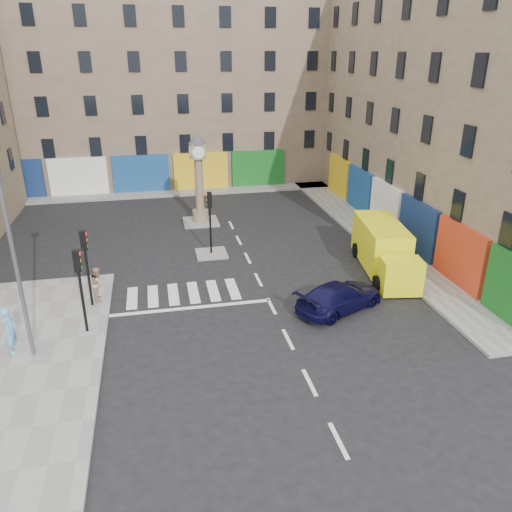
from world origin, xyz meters
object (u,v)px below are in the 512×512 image
object	(u,v)px
lamp_post	(12,245)
traffic_light_island	(210,213)
traffic_light_left_near	(80,278)
clock_pillar	(199,173)
navy_sedan	(340,297)
yellow_van	(384,249)
traffic_light_left_far	(86,256)
pedestrian_tan	(98,283)
pedestrian_blue	(10,330)

from	to	relation	value
lamp_post	traffic_light_island	bearing A→B (deg)	48.29
traffic_light_left_near	traffic_light_island	distance (m)	10.03
clock_pillar	traffic_light_left_near	bearing A→B (deg)	-114.55
navy_sedan	yellow_van	size ratio (longest dim) A/B	0.65
traffic_light_left_far	pedestrian_tan	bearing A→B (deg)	61.77
pedestrian_blue	pedestrian_tan	distance (m)	4.98
traffic_light_left_far	yellow_van	distance (m)	15.41
traffic_light_left_near	navy_sedan	xyz separation A→B (m)	(11.33, -0.13, -1.96)
traffic_light_left_far	pedestrian_blue	bearing A→B (deg)	-127.84
navy_sedan	pedestrian_tan	xyz separation A→B (m)	(-11.03, 3.09, 0.31)
traffic_light_island	traffic_light_left_near	bearing A→B (deg)	-128.93
lamp_post	yellow_van	world-z (taller)	lamp_post
lamp_post	pedestrian_tan	bearing A→B (deg)	63.22
yellow_van	clock_pillar	bearing A→B (deg)	140.81
lamp_post	pedestrian_tan	xyz separation A→B (m)	(2.20, 4.36, -3.82)
traffic_light_island	lamp_post	bearing A→B (deg)	-131.71
traffic_light_left_near	navy_sedan	distance (m)	11.50
traffic_light_left_far	clock_pillar	bearing A→B (deg)	61.06
traffic_light_left_far	lamp_post	world-z (taller)	lamp_post
traffic_light_island	pedestrian_tan	bearing A→B (deg)	-141.10
navy_sedan	pedestrian_tan	size ratio (longest dim) A/B	2.78
navy_sedan	traffic_light_left_far	bearing A→B (deg)	51.47
pedestrian_tan	yellow_van	bearing A→B (deg)	-91.16
traffic_light_island	lamp_post	xyz separation A→B (m)	(-8.20, -9.20, 2.20)
traffic_light_island	lamp_post	world-z (taller)	lamp_post
traffic_light_island	pedestrian_blue	world-z (taller)	traffic_light_island
navy_sedan	yellow_van	world-z (taller)	yellow_van
yellow_van	traffic_light_left_far	bearing A→B (deg)	-165.99
navy_sedan	yellow_van	bearing A→B (deg)	-71.67
clock_pillar	pedestrian_blue	distance (m)	17.51
clock_pillar	pedestrian_blue	bearing A→B (deg)	-121.16
yellow_van	pedestrian_tan	bearing A→B (deg)	-168.02
yellow_van	pedestrian_blue	size ratio (longest dim) A/B	3.61
yellow_van	pedestrian_blue	xyz separation A→B (m)	(-17.96, -4.76, -0.10)
yellow_van	pedestrian_blue	world-z (taller)	yellow_van
traffic_light_left_near	clock_pillar	bearing A→B (deg)	65.45
navy_sedan	traffic_light_left_near	bearing A→B (deg)	63.40
clock_pillar	pedestrian_tan	size ratio (longest dim) A/B	3.72
lamp_post	yellow_van	bearing A→B (deg)	16.60
lamp_post	navy_sedan	size ratio (longest dim) A/B	1.82
traffic_light_left_far	pedestrian_tan	world-z (taller)	traffic_light_left_far
traffic_light_left_near	navy_sedan	size ratio (longest dim) A/B	0.81
traffic_light_left_near	yellow_van	world-z (taller)	traffic_light_left_near
lamp_post	navy_sedan	world-z (taller)	lamp_post
lamp_post	clock_pillar	distance (m)	17.31
traffic_light_left_near	navy_sedan	world-z (taller)	traffic_light_left_near
traffic_light_island	yellow_van	bearing A→B (deg)	-24.39
pedestrian_blue	lamp_post	bearing A→B (deg)	-110.53
traffic_light_left_near	pedestrian_blue	distance (m)	3.24
traffic_light_left_far	lamp_post	distance (m)	4.77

